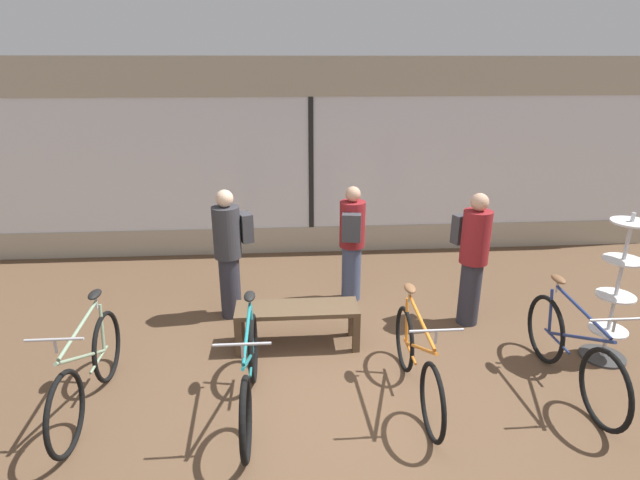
{
  "coord_description": "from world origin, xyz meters",
  "views": [
    {
      "loc": [
        -0.43,
        -4.09,
        3.13
      ],
      "look_at": [
        0.0,
        1.93,
        0.95
      ],
      "focal_mm": 28.0,
      "sensor_mm": 36.0,
      "label": 1
    }
  ],
  "objects": [
    {
      "name": "customer_mid_floor",
      "position": [
        1.82,
        1.38,
        0.91
      ],
      "size": [
        0.45,
        0.55,
        1.68
      ],
      "color": "#2D2D38",
      "rests_on": "ground_plane"
    },
    {
      "name": "display_bench",
      "position": [
        -0.33,
        0.98,
        0.4
      ],
      "size": [
        1.4,
        0.44,
        0.49
      ],
      "color": "brown",
      "rests_on": "ground_plane"
    },
    {
      "name": "bicycle_right",
      "position": [
        0.79,
        -0.05,
        0.39
      ],
      "size": [
        0.46,
        1.74,
        1.03
      ],
      "color": "black",
      "rests_on": "ground_plane"
    },
    {
      "name": "ground_plane",
      "position": [
        0.0,
        0.0,
        0.0
      ],
      "size": [
        24.0,
        24.0,
        0.0
      ],
      "primitive_type": "plane",
      "color": "brown"
    },
    {
      "name": "bicycle_left",
      "position": [
        -0.8,
        -0.15,
        0.39
      ],
      "size": [
        0.46,
        1.78,
        1.04
      ],
      "color": "black",
      "rests_on": "ground_plane"
    },
    {
      "name": "shop_back_wall",
      "position": [
        0.0,
        4.01,
        1.64
      ],
      "size": [
        12.0,
        0.08,
        3.2
      ],
      "color": "#B2A893",
      "rests_on": "ground_plane"
    },
    {
      "name": "bicycle_far_right",
      "position": [
        2.36,
        -0.02,
        0.41
      ],
      "size": [
        0.46,
        1.81,
        1.06
      ],
      "color": "black",
      "rests_on": "ground_plane"
    },
    {
      "name": "customer_near_rack",
      "position": [
        -1.14,
        1.77,
        0.9
      ],
      "size": [
        0.55,
        0.45,
        1.68
      ],
      "color": "#2D2D38",
      "rests_on": "ground_plane"
    },
    {
      "name": "customer_by_window",
      "position": [
        0.44,
        2.12,
        0.86
      ],
      "size": [
        0.4,
        0.53,
        1.6
      ],
      "color": "#424C6B",
      "rests_on": "ground_plane"
    },
    {
      "name": "accessory_rack",
      "position": [
        3.06,
        0.47,
        0.69
      ],
      "size": [
        0.48,
        0.48,
        1.69
      ],
      "color": "#333333",
      "rests_on": "ground_plane"
    },
    {
      "name": "bicycle_far_left",
      "position": [
        -2.3,
        -0.01,
        0.4
      ],
      "size": [
        0.46,
        1.77,
        1.05
      ],
      "color": "black",
      "rests_on": "ground_plane"
    }
  ]
}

